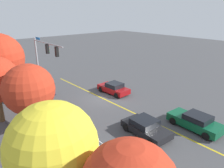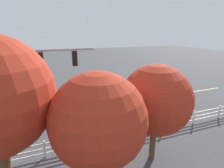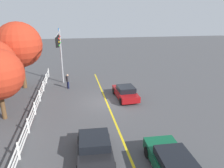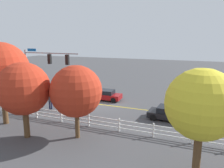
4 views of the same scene
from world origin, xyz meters
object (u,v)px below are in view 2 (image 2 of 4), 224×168
Objects in this scene: car_0 at (79,96)px; pedestrian at (38,125)px; car_2 at (162,86)px; tree_1 at (156,100)px; tree_2 at (98,120)px; car_1 at (167,98)px.

car_0 is 7.05m from pedestrian.
car_2 is 13.75m from tree_1.
car_2 is 2.70× the size of pedestrian.
pedestrian is 0.29× the size of tree_1.
pedestrian reaches higher than car_0.
tree_2 is (3.75, 1.44, 0.17)m from tree_1.
car_0 is 12.67m from tree_2.
tree_2 is at bearing 20.99° from tree_1.
car_2 is (-2.16, -3.83, 0.03)m from car_1.
car_2 reaches higher than car_0.
car_2 reaches higher than car_1.
car_1 is 2.45× the size of pedestrian.
pedestrian is at bearing 23.19° from car_2.
tree_2 is (12.08, 11.93, 3.26)m from car_2.
car_1 is at bearing 63.29° from car_2.
pedestrian is at bearing -37.95° from tree_1.
pedestrian is (12.58, 1.67, 0.30)m from car_1.
tree_1 is (-6.41, 5.00, 2.82)m from pedestrian.
car_2 is at bearing -128.46° from tree_1.
pedestrian is at bearing 51.93° from car_0.
tree_1 is at bearing 17.54° from pedestrian.
car_0 is at bearing 1.58° from car_2.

